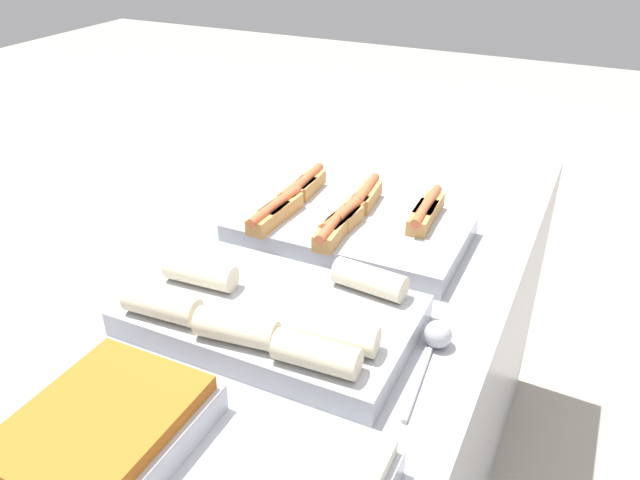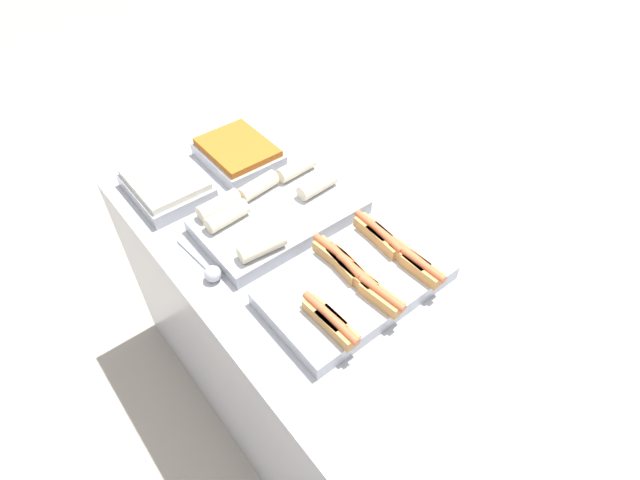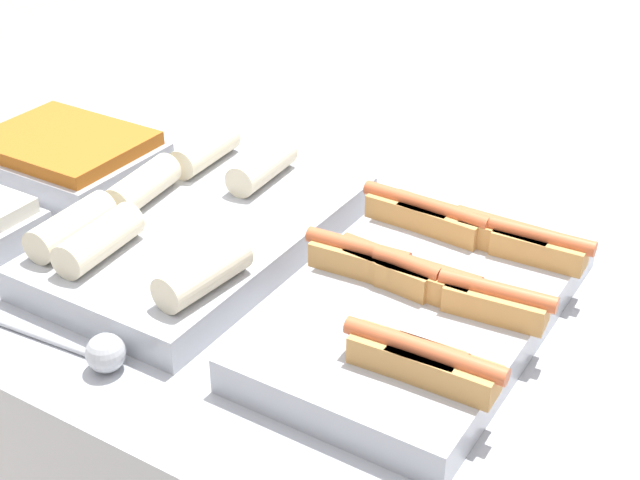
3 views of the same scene
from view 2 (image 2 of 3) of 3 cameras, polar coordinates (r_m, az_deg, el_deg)
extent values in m
plane|color=#ADA393|center=(2.25, 1.02, -18.43)|extent=(12.00, 12.00, 0.00)
cube|color=#A8AAB2|center=(1.86, 1.20, -12.44)|extent=(1.69, 0.79, 0.89)
cube|color=#A8AAB2|center=(1.43, 4.10, -5.16)|extent=(0.31, 0.53, 0.05)
cube|color=tan|center=(1.42, 2.76, -2.87)|extent=(0.13, 0.06, 0.04)
cylinder|color=#CC6038|center=(1.41, 2.79, -2.33)|extent=(0.15, 0.04, 0.02)
cube|color=tan|center=(1.31, 0.52, -8.66)|extent=(0.13, 0.05, 0.04)
cylinder|color=#CC6038|center=(1.30, 0.53, -8.14)|extent=(0.15, 0.03, 0.02)
cube|color=tan|center=(1.36, 7.01, -6.53)|extent=(0.13, 0.06, 0.04)
cylinder|color=#CC6038|center=(1.34, 7.09, -6.00)|extent=(0.15, 0.04, 0.02)
cube|color=tan|center=(1.50, 7.35, -0.05)|extent=(0.13, 0.05, 0.04)
cylinder|color=#CC6038|center=(1.49, 7.42, 0.49)|extent=(0.15, 0.03, 0.02)
cube|color=tan|center=(1.40, 4.30, -4.04)|extent=(0.13, 0.05, 0.04)
cylinder|color=#CC6038|center=(1.39, 4.35, -3.50)|extent=(0.15, 0.02, 0.02)
cube|color=tan|center=(1.29, 1.93, -9.96)|extent=(0.13, 0.05, 0.04)
cylinder|color=#CC6038|center=(1.28, 1.95, -9.45)|extent=(0.15, 0.03, 0.02)
cube|color=tan|center=(1.44, 11.57, -3.30)|extent=(0.13, 0.05, 0.04)
cylinder|color=#CC6038|center=(1.43, 11.68, -2.77)|extent=(0.15, 0.03, 0.02)
cube|color=tan|center=(1.53, 6.07, 1.09)|extent=(0.13, 0.05, 0.04)
cylinder|color=#CC6038|center=(1.51, 6.13, 1.63)|extent=(0.15, 0.02, 0.02)
cube|color=tan|center=(1.46, 10.14, -2.09)|extent=(0.13, 0.04, 0.04)
cylinder|color=#CC6038|center=(1.45, 10.24, -1.55)|extent=(0.15, 0.02, 0.02)
cube|color=tan|center=(1.45, 1.38, -1.70)|extent=(0.13, 0.05, 0.04)
cylinder|color=#CC6038|center=(1.43, 1.40, -1.15)|extent=(0.15, 0.03, 0.02)
cube|color=#A8AAB2|center=(1.63, -4.62, 2.74)|extent=(0.31, 0.53, 0.05)
cylinder|color=beige|center=(1.47, -6.69, -0.74)|extent=(0.07, 0.15, 0.05)
cylinder|color=beige|center=(1.67, -0.32, 6.30)|extent=(0.06, 0.14, 0.05)
cylinder|color=beige|center=(1.67, -7.18, 6.07)|extent=(0.07, 0.15, 0.05)
cylinder|color=beige|center=(1.74, -2.76, 8.21)|extent=(0.06, 0.14, 0.05)
cylinder|color=beige|center=(1.58, -10.59, 2.72)|extent=(0.06, 0.15, 0.05)
cylinder|color=beige|center=(1.62, -11.50, 3.95)|extent=(0.06, 0.14, 0.05)
cube|color=#A8AAB2|center=(1.82, -17.10, 5.79)|extent=(0.30, 0.23, 0.05)
cube|color=silver|center=(1.79, -17.35, 6.69)|extent=(0.27, 0.21, 0.02)
cube|color=#A8AAB2|center=(1.91, -9.30, 9.51)|extent=(0.30, 0.23, 0.05)
cube|color=#B7601E|center=(1.89, -9.43, 10.41)|extent=(0.27, 0.21, 0.02)
cylinder|color=#B2B5BA|center=(1.57, -13.94, -2.02)|extent=(0.21, 0.03, 0.01)
sphere|color=#B2B5BA|center=(1.49, -12.17, -3.80)|extent=(0.05, 0.05, 0.05)
camera|label=1|loc=(1.87, -37.06, 25.17)|focal=35.00mm
camera|label=3|loc=(0.55, -47.93, -30.21)|focal=50.00mm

